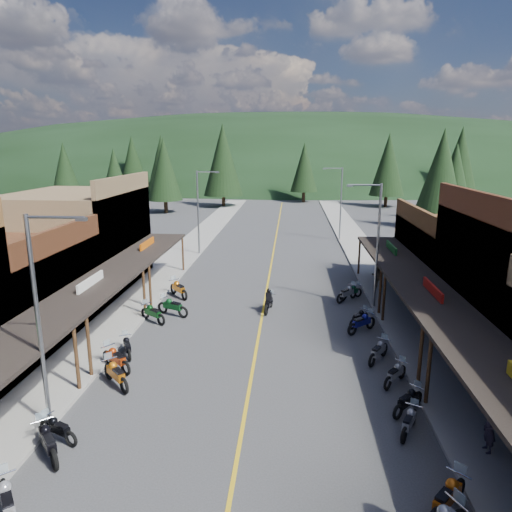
% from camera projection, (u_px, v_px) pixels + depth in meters
% --- Properties ---
extents(ground, '(220.00, 220.00, 0.00)m').
position_uv_depth(ground, '(254.00, 361.00, 22.20)').
color(ground, '#38383A').
rests_on(ground, ground).
extents(centerline, '(0.15, 90.00, 0.01)m').
position_uv_depth(centerline, '(272.00, 261.00, 41.59)').
color(centerline, gold).
rests_on(centerline, ground).
extents(sidewalk_west, '(3.40, 94.00, 0.15)m').
position_uv_depth(sidewalk_west, '(178.00, 259.00, 42.22)').
color(sidewalk_west, gray).
rests_on(sidewalk_west, ground).
extents(sidewalk_east, '(3.40, 94.00, 0.15)m').
position_uv_depth(sidewalk_east, '(368.00, 262.00, 40.93)').
color(sidewalk_east, gray).
rests_on(sidewalk_east, ground).
extents(shop_west_2, '(10.90, 9.00, 6.20)m').
position_uv_depth(shop_west_2, '(0.00, 294.00, 24.28)').
color(shop_west_2, '#3F2111').
rests_on(shop_west_2, ground).
extents(shop_west_3, '(10.90, 10.20, 8.20)m').
position_uv_depth(shop_west_3, '(79.00, 240.00, 33.36)').
color(shop_west_3, brown).
rests_on(shop_west_3, ground).
extents(shop_east_3, '(10.90, 10.20, 6.20)m').
position_uv_depth(shop_east_3, '(465.00, 260.00, 31.55)').
color(shop_east_3, '#4C2D16').
rests_on(shop_east_3, ground).
extents(streetlight_0, '(2.16, 0.18, 8.00)m').
position_uv_depth(streetlight_0, '(41.00, 315.00, 15.86)').
color(streetlight_0, gray).
rests_on(streetlight_0, ground).
extents(streetlight_1, '(2.16, 0.18, 8.00)m').
position_uv_depth(streetlight_1, '(200.00, 209.00, 43.01)').
color(streetlight_1, gray).
rests_on(streetlight_1, ground).
extents(streetlight_2, '(2.16, 0.18, 8.00)m').
position_uv_depth(streetlight_2, '(375.00, 241.00, 28.40)').
color(streetlight_2, gray).
rests_on(streetlight_2, ground).
extents(streetlight_3, '(2.16, 0.18, 8.00)m').
position_uv_depth(streetlight_3, '(340.00, 200.00, 49.73)').
color(streetlight_3, gray).
rests_on(streetlight_3, ground).
extents(ridge_hill, '(310.00, 140.00, 60.00)m').
position_uv_depth(ridge_hill, '(286.00, 178.00, 153.09)').
color(ridge_hill, black).
rests_on(ridge_hill, ground).
extents(pine_0, '(5.04, 5.04, 11.00)m').
position_uv_depth(pine_0, '(65.00, 167.00, 83.77)').
color(pine_0, black).
rests_on(pine_0, ground).
extents(pine_1, '(5.88, 5.88, 12.50)m').
position_uv_depth(pine_1, '(162.00, 162.00, 90.16)').
color(pine_1, black).
rests_on(pine_1, ground).
extents(pine_2, '(6.72, 6.72, 14.00)m').
position_uv_depth(pine_2, '(223.00, 160.00, 77.31)').
color(pine_2, black).
rests_on(pine_2, ground).
extents(pine_3, '(5.04, 5.04, 11.00)m').
position_uv_depth(pine_3, '(304.00, 167.00, 84.38)').
color(pine_3, black).
rests_on(pine_3, ground).
extents(pine_4, '(5.88, 5.88, 12.50)m').
position_uv_depth(pine_4, '(388.00, 164.00, 77.35)').
color(pine_4, black).
rests_on(pine_4, ground).
extents(pine_5, '(6.72, 6.72, 14.00)m').
position_uv_depth(pine_5, '(460.00, 158.00, 87.61)').
color(pine_5, black).
rests_on(pine_5, ground).
extents(pine_7, '(5.88, 5.88, 12.50)m').
position_uv_depth(pine_7, '(133.00, 161.00, 96.58)').
color(pine_7, black).
rests_on(pine_7, ground).
extents(pine_8, '(4.48, 4.48, 10.00)m').
position_uv_depth(pine_8, '(115.00, 179.00, 61.22)').
color(pine_8, black).
rests_on(pine_8, ground).
extents(pine_9, '(4.93, 4.93, 10.80)m').
position_uv_depth(pine_9, '(454.00, 175.00, 62.56)').
color(pine_9, black).
rests_on(pine_9, ground).
extents(pine_10, '(5.38, 5.38, 11.60)m').
position_uv_depth(pine_10, '(164.00, 169.00, 70.43)').
color(pine_10, black).
rests_on(pine_10, ground).
extents(pine_11, '(5.82, 5.82, 12.40)m').
position_uv_depth(pine_11, '(441.00, 172.00, 55.88)').
color(pine_11, black).
rests_on(pine_11, ground).
extents(bike_west_3, '(1.95, 2.16, 1.25)m').
position_uv_depth(bike_west_3, '(7.00, 500.00, 12.63)').
color(bike_west_3, '#A09FA4').
rests_on(bike_west_3, ground).
extents(bike_west_4, '(2.02, 2.17, 1.27)m').
position_uv_depth(bike_west_4, '(48.00, 440.00, 15.19)').
color(bike_west_4, black).
rests_on(bike_west_4, ground).
extents(bike_west_5, '(1.93, 1.34, 1.06)m').
position_uv_depth(bike_west_5, '(58.00, 428.00, 16.04)').
color(bike_west_5, black).
rests_on(bike_west_5, ground).
extents(bike_west_6, '(2.11, 2.12, 1.28)m').
position_uv_depth(bike_west_6, '(116.00, 373.00, 19.69)').
color(bike_west_6, '#B75D0D').
rests_on(bike_west_6, ground).
extents(bike_west_7, '(2.19, 1.93, 1.26)m').
position_uv_depth(bike_west_7, '(116.00, 358.00, 21.16)').
color(bike_west_7, '#AF340C').
rests_on(bike_west_7, ground).
extents(bike_west_8, '(1.42, 1.95, 1.07)m').
position_uv_depth(bike_west_8, '(127.00, 346.00, 22.66)').
color(bike_west_8, black).
rests_on(bike_west_8, ground).
extents(bike_west_9, '(2.16, 1.87, 1.23)m').
position_uv_depth(bike_west_9, '(153.00, 312.00, 26.96)').
color(bike_west_9, '#0B3B13').
rests_on(bike_west_9, ground).
extents(bike_west_10, '(2.36, 1.64, 1.29)m').
position_uv_depth(bike_west_10, '(173.00, 306.00, 28.01)').
color(bike_west_10, '#0E481D').
rests_on(bike_west_10, ground).
extents(bike_west_11, '(2.11, 2.29, 1.34)m').
position_uv_depth(bike_west_11, '(179.00, 288.00, 31.45)').
color(bike_west_11, '#BC640D').
rests_on(bike_west_11, ground).
extents(bike_east_4, '(2.02, 2.14, 1.27)m').
position_uv_depth(bike_east_4, '(447.00, 497.00, 12.75)').
color(bike_east_4, '#C6560E').
rests_on(bike_east_4, ground).
extents(bike_east_5, '(1.42, 1.93, 1.06)m').
position_uv_depth(bike_east_5, '(409.00, 420.00, 16.46)').
color(bike_east_5, '#9A999E').
rests_on(bike_east_5, ground).
extents(bike_east_6, '(1.83, 1.85, 1.12)m').
position_uv_depth(bike_east_6, '(408.00, 400.00, 17.76)').
color(bike_east_6, black).
rests_on(bike_east_6, ground).
extents(bike_east_7, '(1.68, 1.89, 1.09)m').
position_uv_depth(bike_east_7, '(395.00, 373.00, 19.90)').
color(bike_east_7, gray).
rests_on(bike_east_7, ground).
extents(bike_east_8, '(1.70, 2.10, 1.18)m').
position_uv_depth(bike_east_8, '(378.00, 350.00, 22.02)').
color(bike_east_8, gray).
rests_on(bike_east_8, ground).
extents(bike_east_9, '(2.11, 1.99, 1.25)m').
position_uv_depth(bike_east_9, '(362.00, 322.00, 25.51)').
color(bike_east_9, navy).
rests_on(bike_east_9, ground).
extents(bike_east_10, '(1.69, 1.87, 1.09)m').
position_uv_depth(bike_east_10, '(359.00, 317.00, 26.42)').
color(bike_east_10, black).
rests_on(bike_east_10, ground).
extents(bike_east_11, '(1.95, 2.07, 1.22)m').
position_uv_depth(bike_east_11, '(347.00, 292.00, 30.69)').
color(bike_east_11, gray).
rests_on(bike_east_11, ground).
extents(bike_east_12, '(1.98, 1.74, 1.14)m').
position_uv_depth(bike_east_12, '(351.00, 291.00, 31.09)').
color(bike_east_12, '#0B3A1F').
rests_on(bike_east_12, ground).
extents(rider_on_bike, '(1.01, 2.16, 1.59)m').
position_uv_depth(rider_on_bike, '(269.00, 302.00, 28.74)').
color(rider_on_bike, black).
rests_on(rider_on_bike, ground).
extents(pedestrian_east_a, '(0.42, 0.60, 1.58)m').
position_uv_depth(pedestrian_east_a, '(490.00, 430.00, 15.21)').
color(pedestrian_east_a, '#231D2C').
rests_on(pedestrian_east_a, sidewalk_east).
extents(pedestrian_east_b, '(0.94, 0.65, 1.76)m').
position_uv_depth(pedestrian_east_b, '(377.00, 275.00, 33.31)').
color(pedestrian_east_b, brown).
rests_on(pedestrian_east_b, sidewalk_east).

